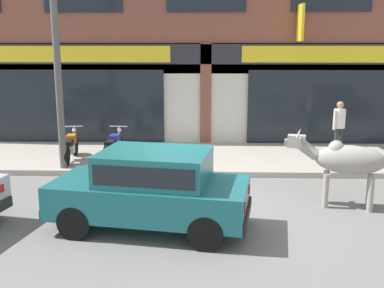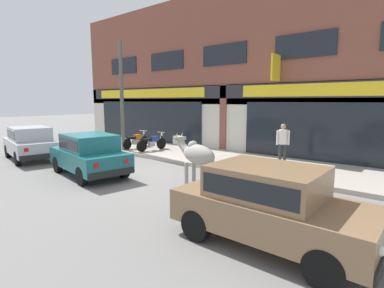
{
  "view_description": "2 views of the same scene",
  "coord_description": "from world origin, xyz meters",
  "px_view_note": "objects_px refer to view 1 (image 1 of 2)",
  "views": [
    {
      "loc": [
        0.01,
        -8.88,
        3.26
      ],
      "look_at": [
        -0.3,
        1.0,
        1.13
      ],
      "focal_mm": 42.0,
      "sensor_mm": 36.0,
      "label": 1
    },
    {
      "loc": [
        8.37,
        -6.85,
        2.62
      ],
      "look_at": [
        1.95,
        1.0,
        1.14
      ],
      "focal_mm": 28.0,
      "sensor_mm": 36.0,
      "label": 2
    }
  ],
  "objects_px": {
    "motorcycle_0": "(71,147)",
    "motorcycle_1": "(113,147)",
    "car_1": "(152,186)",
    "pedestrian": "(339,122)",
    "utility_pole": "(57,65)",
    "cow": "(345,160)"
  },
  "relations": [
    {
      "from": "car_1",
      "to": "motorcycle_0",
      "type": "distance_m",
      "value": 5.3
    },
    {
      "from": "pedestrian",
      "to": "utility_pole",
      "type": "bearing_deg",
      "value": -167.97
    },
    {
      "from": "cow",
      "to": "pedestrian",
      "type": "bearing_deg",
      "value": 75.6
    },
    {
      "from": "pedestrian",
      "to": "motorcycle_1",
      "type": "bearing_deg",
      "value": -173.26
    },
    {
      "from": "car_1",
      "to": "utility_pole",
      "type": "xyz_separation_m",
      "value": [
        -2.79,
        3.64,
        2.01
      ]
    },
    {
      "from": "pedestrian",
      "to": "utility_pole",
      "type": "height_order",
      "value": "utility_pole"
    },
    {
      "from": "car_1",
      "to": "motorcycle_0",
      "type": "bearing_deg",
      "value": 122.38
    },
    {
      "from": "cow",
      "to": "motorcycle_1",
      "type": "bearing_deg",
      "value": 149.13
    },
    {
      "from": "motorcycle_0",
      "to": "utility_pole",
      "type": "distance_m",
      "value": 2.44
    },
    {
      "from": "car_1",
      "to": "pedestrian",
      "type": "relative_size",
      "value": 2.36
    },
    {
      "from": "car_1",
      "to": "pedestrian",
      "type": "bearing_deg",
      "value": 47.41
    },
    {
      "from": "utility_pole",
      "to": "motorcycle_1",
      "type": "bearing_deg",
      "value": 36.56
    },
    {
      "from": "pedestrian",
      "to": "car_1",
      "type": "bearing_deg",
      "value": -132.59
    },
    {
      "from": "car_1",
      "to": "motorcycle_1",
      "type": "distance_m",
      "value": 4.8
    },
    {
      "from": "motorcycle_1",
      "to": "utility_pole",
      "type": "height_order",
      "value": "utility_pole"
    },
    {
      "from": "motorcycle_0",
      "to": "motorcycle_1",
      "type": "relative_size",
      "value": 1.0
    },
    {
      "from": "motorcycle_0",
      "to": "pedestrian",
      "type": "height_order",
      "value": "pedestrian"
    },
    {
      "from": "motorcycle_0",
      "to": "cow",
      "type": "bearing_deg",
      "value": -25.84
    },
    {
      "from": "motorcycle_0",
      "to": "motorcycle_1",
      "type": "distance_m",
      "value": 1.21
    },
    {
      "from": "motorcycle_1",
      "to": "utility_pole",
      "type": "xyz_separation_m",
      "value": [
        -1.16,
        -0.86,
        2.3
      ]
    },
    {
      "from": "car_1",
      "to": "motorcycle_0",
      "type": "height_order",
      "value": "car_1"
    },
    {
      "from": "pedestrian",
      "to": "cow",
      "type": "bearing_deg",
      "value": -104.4
    }
  ]
}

